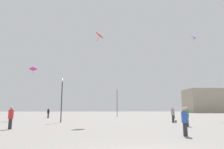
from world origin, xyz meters
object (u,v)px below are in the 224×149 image
(person_in_white, at_px, (174,113))
(kite_magenta_delta, at_px, (34,70))
(person_in_red, at_px, (11,117))
(lamppost_west, at_px, (62,93))
(handbag_beside_flyer, at_px, (176,121))
(person_in_grey, at_px, (173,114))
(person_in_green, at_px, (187,116))
(kite_crimson_diamond, at_px, (100,35))
(building_left_hall, at_px, (215,101))
(person_in_black, at_px, (48,113))
(kite_violet_diamond, at_px, (194,38))
(person_in_blue, at_px, (185,120))
(lamppost_east, at_px, (117,98))

(person_in_white, distance_m, kite_magenta_delta, 24.50)
(person_in_red, height_order, lamppost_west, lamppost_west)
(kite_magenta_delta, xyz_separation_m, handbag_beside_flyer, (19.05, -7.98, -7.33))
(person_in_red, bearing_deg, person_in_white, -49.58)
(lamppost_west, bearing_deg, person_in_grey, -3.78)
(person_in_green, xyz_separation_m, handbag_beside_flyer, (1.09, 5.54, -0.83))
(kite_crimson_diamond, relative_size, handbag_beside_flyer, 29.10)
(person_in_green, bearing_deg, person_in_red, -103.27)
(lamppost_west, bearing_deg, handbag_beside_flyer, -3.26)
(person_in_red, bearing_deg, building_left_hall, -42.11)
(person_in_white, height_order, kite_magenta_delta, kite_magenta_delta)
(person_in_black, relative_size, person_in_white, 1.11)
(person_in_green, height_order, kite_crimson_diamond, kite_crimson_diamond)
(person_in_black, xyz_separation_m, person_in_red, (1.95, -20.62, -0.01))
(kite_crimson_diamond, distance_m, kite_violet_diamond, 19.93)
(kite_violet_diamond, bearing_deg, handbag_beside_flyer, -128.92)
(person_in_green, height_order, handbag_beside_flyer, person_in_green)
(building_left_hall, bearing_deg, person_in_green, -122.14)
(person_in_grey, xyz_separation_m, person_in_red, (-15.43, -7.20, -0.03))
(person_in_blue, height_order, kite_crimson_diamond, kite_crimson_diamond)
(handbag_beside_flyer, bearing_deg, kite_magenta_delta, 157.26)
(person_in_green, relative_size, kite_crimson_diamond, 0.19)
(lamppost_east, relative_size, handbag_beside_flyer, 19.64)
(handbag_beside_flyer, bearing_deg, kite_crimson_diamond, -175.01)
(person_in_red, distance_m, building_left_hall, 97.94)
(person_in_blue, bearing_deg, person_in_black, 81.56)
(person_in_white, bearing_deg, kite_violet_diamond, -101.87)
(person_in_blue, bearing_deg, handbag_beside_flyer, 34.70)
(kite_magenta_delta, height_order, lamppost_west, kite_magenta_delta)
(kite_crimson_diamond, height_order, kite_violet_diamond, kite_violet_diamond)
(person_in_blue, distance_m, kite_crimson_diamond, 15.41)
(kite_violet_diamond, distance_m, kite_magenta_delta, 27.58)
(kite_magenta_delta, bearing_deg, lamppost_west, -51.79)
(kite_crimson_diamond, xyz_separation_m, lamppost_east, (4.07, 22.22, -6.02))
(kite_violet_diamond, relative_size, lamppost_west, 2.58)
(person_in_green, distance_m, person_in_black, 25.14)
(person_in_green, distance_m, kite_crimson_diamond, 12.94)
(person_in_green, xyz_separation_m, lamppost_east, (-3.73, 26.99, 3.13))
(person_in_white, xyz_separation_m, building_left_hall, (41.41, 57.07, 4.57))
(person_in_red, xyz_separation_m, kite_crimson_diamond, (6.89, 6.53, 9.16))
(handbag_beside_flyer, bearing_deg, kite_violet_diamond, 51.08)
(lamppost_west, bearing_deg, person_in_red, -106.67)
(person_in_blue, height_order, building_left_hall, building_left_hall)
(kite_magenta_delta, xyz_separation_m, lamppost_east, (14.23, 13.46, -3.37))
(person_in_green, height_order, person_in_red, same)
(lamppost_east, relative_size, lamppost_west, 1.23)
(person_in_blue, distance_m, building_left_hall, 95.22)
(person_in_blue, bearing_deg, building_left_hall, 21.97)
(kite_magenta_delta, relative_size, building_left_hall, 0.24)
(person_in_white, bearing_deg, person_in_black, 106.80)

